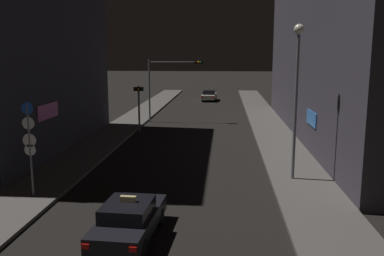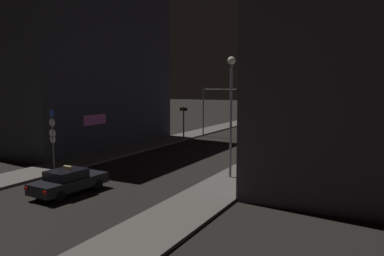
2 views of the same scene
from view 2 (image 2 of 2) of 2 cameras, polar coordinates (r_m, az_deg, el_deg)
sidewalk_left at (r=44.91m, az=-1.06°, el=-1.24°), size 3.19×69.46×0.17m
sidewalk_right at (r=40.38m, az=15.42°, el=-2.34°), size 3.19×69.46×0.17m
building_facade_left at (r=40.39m, az=-16.99°, el=9.83°), size 10.57×18.76×17.32m
building_facade_right at (r=34.51m, az=24.65°, el=7.09°), size 9.74×33.22×13.64m
taxi at (r=22.19m, az=-18.49°, el=-7.79°), size 2.05×4.54×1.62m
far_car at (r=60.87m, az=13.74°, el=1.20°), size 2.04×4.54×1.42m
traffic_light_overhead at (r=43.96m, az=3.98°, el=4.12°), size 5.21×0.41×5.99m
traffic_light_left_kerb at (r=40.47m, az=-1.32°, el=1.72°), size 0.80×0.42×3.85m
sign_pole_left at (r=28.16m, az=-20.71°, el=-0.90°), size 0.61×0.10×4.26m
street_lamp_near_block at (r=23.82m, az=6.06°, el=4.86°), size 0.51×0.51×7.78m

